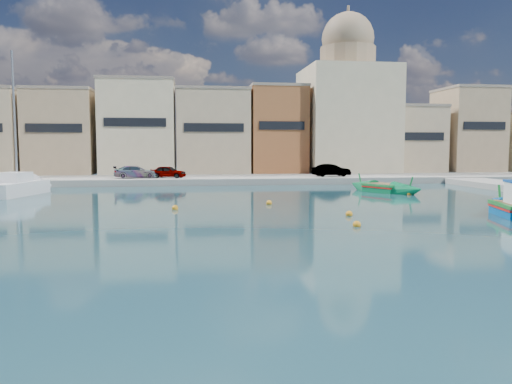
{
  "coord_description": "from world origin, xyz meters",
  "views": [
    {
      "loc": [
        -8.4,
        -17.08,
        3.51
      ],
      "look_at": [
        -5.3,
        6.0,
        1.4
      ],
      "focal_mm": 35.0,
      "sensor_mm": 36.0,
      "label": 1
    }
  ],
  "objects": [
    {
      "name": "mooring_buoys",
      "position": [
        1.66,
        6.52,
        0.08
      ],
      "size": [
        26.03,
        23.76,
        0.36
      ],
      "color": "orange",
      "rests_on": "ground"
    },
    {
      "name": "parked_cars",
      "position": [
        -6.54,
        30.5,
        1.19
      ],
      "size": [
        22.82,
        2.39,
        1.22
      ],
      "color": "#4C1919",
      "rests_on": "north_quay"
    },
    {
      "name": "church_block",
      "position": [
        10.0,
        40.0,
        8.41
      ],
      "size": [
        10.0,
        10.0,
        19.1
      ],
      "color": "beige",
      "rests_on": "ground"
    },
    {
      "name": "north_quay",
      "position": [
        0.0,
        32.0,
        0.3
      ],
      "size": [
        80.0,
        8.0,
        0.6
      ],
      "primitive_type": "cube",
      "color": "gray",
      "rests_on": "ground"
    },
    {
      "name": "north_townhouses",
      "position": [
        6.68,
        39.36,
        5.0
      ],
      "size": [
        83.2,
        7.87,
        10.19
      ],
      "color": "tan",
      "rests_on": "ground"
    },
    {
      "name": "ground",
      "position": [
        0.0,
        0.0,
        0.0
      ],
      "size": [
        160.0,
        160.0,
        0.0
      ],
      "primitive_type": "plane",
      "color": "#153740",
      "rests_on": "ground"
    },
    {
      "name": "luzzu_green",
      "position": [
        6.58,
        19.79,
        0.25
      ],
      "size": [
        4.84,
        7.45,
        2.32
      ],
      "color": "#0A7040",
      "rests_on": "ground"
    },
    {
      "name": "yacht_north",
      "position": [
        -20.55,
        22.56,
        0.44
      ],
      "size": [
        4.16,
        8.72,
        11.23
      ],
      "color": "white",
      "rests_on": "ground"
    }
  ]
}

